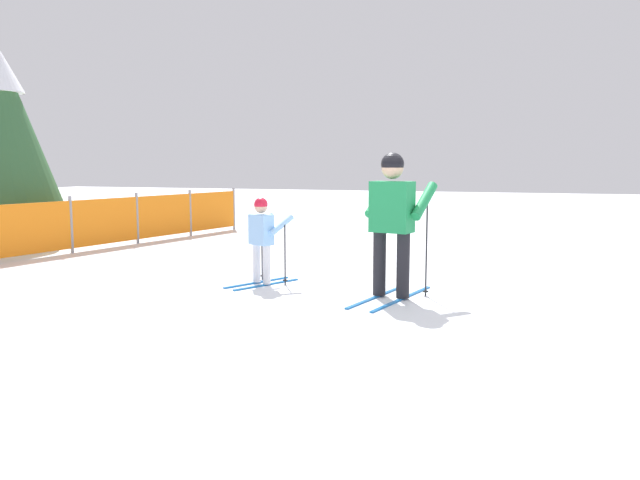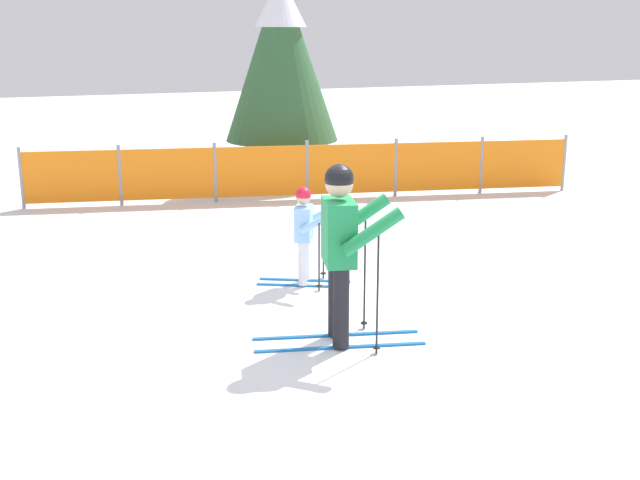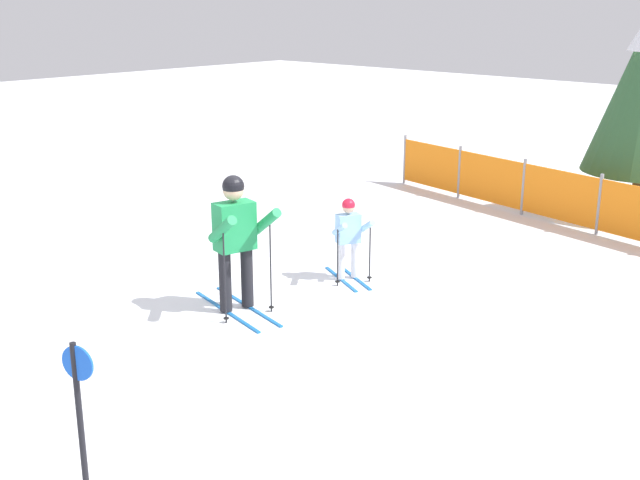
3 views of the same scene
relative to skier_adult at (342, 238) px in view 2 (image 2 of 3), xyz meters
The scene contains 5 objects.
ground_plane 1.07m from the skier_adult, 83.53° to the left, with size 60.00×60.00×0.00m, color white.
skier_adult is the anchor object (origin of this frame).
skier_child 1.90m from the skier_adult, 81.66° to the left, with size 1.11×0.75×1.18m.
safety_fence 6.70m from the skier_adult, 73.67° to the left, with size 9.56×1.88×1.05m.
conifer_far 8.35m from the skier_adult, 76.50° to the left, with size 2.16×2.16×4.01m.
Camera 2 is at (-2.72, -6.95, 3.01)m, focal length 45.00 mm.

